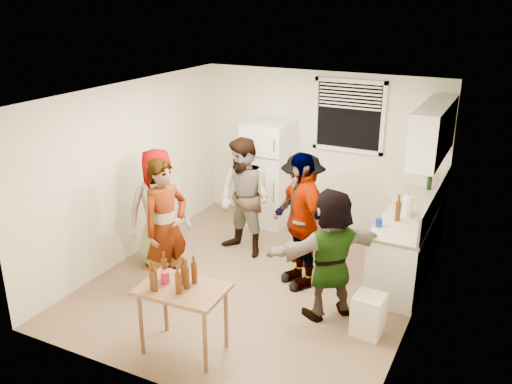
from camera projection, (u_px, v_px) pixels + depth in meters
The scene contains 23 objects.
room at pixel (258, 281), 7.21m from camera, with size 4.00×4.50×2.50m, color white, non-canonical shape.
window at pixel (349, 116), 8.24m from camera, with size 1.12×0.10×1.06m, color white, non-canonical shape.
refrigerator at pixel (268, 174), 8.81m from camera, with size 0.70×0.70×1.70m, color white.
counter_lower at pixel (408, 243), 7.31m from camera, with size 0.60×2.20×0.86m, color white.
countertop at pixel (412, 212), 7.16m from camera, with size 0.64×2.22×0.04m, color beige.
backsplash at pixel (436, 202), 6.97m from camera, with size 0.03×2.20×0.36m, color #B1ABA3.
upper_cabinets at pixel (433, 131), 6.90m from camera, with size 0.34×1.60×0.70m, color white.
kettle at pixel (406, 213), 7.07m from camera, with size 0.22×0.18×0.18m, color silver, non-canonical shape.
paper_towel at pixel (407, 216), 6.98m from camera, with size 0.13×0.13×0.28m, color white.
wine_bottle at pixel (429, 189), 7.94m from camera, with size 0.07×0.07×0.28m, color black.
beer_bottle_counter at pixel (397, 220), 6.85m from camera, with size 0.07×0.07×0.26m, color #47230C.
blue_cup at pixel (379, 227), 6.67m from camera, with size 0.08×0.08×0.11m, color #052FA6.
picture_frame at pixel (432, 203), 7.22m from camera, with size 0.02×0.18×0.15m, color #E6D95A.
trash_bin at pixel (369, 314), 6.01m from camera, with size 0.33×0.33×0.48m, color silver.
serving_table at pixel (185, 350), 5.81m from camera, with size 0.90×0.60×0.76m, color brown, non-canonical shape.
beer_bottle_table at pixel (187, 288), 5.54m from camera, with size 0.06×0.06×0.24m, color #47230C.
red_cup at pixel (166, 282), 5.65m from camera, with size 0.10×0.10×0.13m, color #C02242.
guest_grey at pixel (162, 264), 7.66m from camera, with size 0.82×1.69×0.54m, color gray.
guest_stripe at pixel (170, 290), 6.99m from camera, with size 0.64×1.76×0.42m, color #141933.
guest_back_left at pixel (245, 253), 8.00m from camera, with size 0.84×1.73×0.66m, color brown.
guest_back_right at pixel (300, 262), 7.71m from camera, with size 1.04×1.61×0.60m, color #424247.
guest_black at pixel (299, 283), 7.17m from camera, with size 1.05×1.79×0.44m, color black.
guest_orange at pixel (328, 313), 6.48m from camera, with size 1.46×1.58×0.47m, color #EA6C46.
Camera 1 is at (2.83, -5.70, 3.58)m, focal length 38.00 mm.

